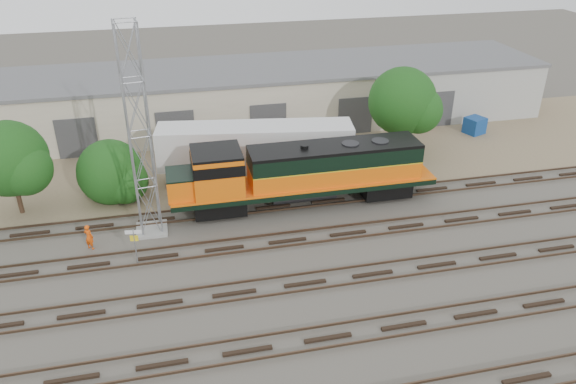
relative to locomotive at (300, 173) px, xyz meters
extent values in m
plane|color=#47423A|center=(-1.87, -6.00, -2.52)|extent=(140.00, 140.00, 0.00)
cube|color=#726047|center=(-1.87, 9.00, -2.51)|extent=(80.00, 16.00, 0.02)
cube|color=black|center=(-1.87, -13.50, -2.45)|extent=(80.00, 2.40, 0.14)
cube|color=#4C3828|center=(-1.87, -14.25, -2.31)|extent=(80.00, 0.08, 0.14)
cube|color=#4C3828|center=(-1.87, -12.75, -2.31)|extent=(80.00, 0.08, 0.14)
cube|color=black|center=(-1.87, -9.00, -2.45)|extent=(80.00, 2.40, 0.14)
cube|color=#4C3828|center=(-1.87, -9.75, -2.31)|extent=(80.00, 0.08, 0.14)
cube|color=#4C3828|center=(-1.87, -8.25, -2.31)|extent=(80.00, 0.08, 0.14)
cube|color=black|center=(-1.87, -4.50, -2.45)|extent=(80.00, 2.40, 0.14)
cube|color=#4C3828|center=(-1.87, -5.25, -2.31)|extent=(80.00, 0.08, 0.14)
cube|color=#4C3828|center=(-1.87, -3.75, -2.31)|extent=(80.00, 0.08, 0.14)
cube|color=black|center=(-1.87, 0.00, -2.45)|extent=(80.00, 2.40, 0.14)
cube|color=#4C3828|center=(-1.87, -0.75, -2.31)|extent=(80.00, 0.08, 0.14)
cube|color=#4C3828|center=(-1.87, 0.75, -2.31)|extent=(80.00, 0.08, 0.14)
cube|color=beige|center=(-1.87, 17.00, -0.02)|extent=(58.00, 10.00, 5.00)
cube|color=#59595B|center=(-1.87, 17.00, 2.63)|extent=(58.40, 10.40, 0.30)
cube|color=#999993|center=(20.13, 11.95, -0.02)|extent=(14.00, 0.10, 5.00)
cube|color=#333335|center=(-15.87, 11.94, -0.82)|extent=(3.20, 0.12, 3.40)
cube|color=#333335|center=(-7.87, 11.94, -0.82)|extent=(3.20, 0.12, 3.40)
cube|color=#333335|center=(0.13, 11.94, -0.82)|extent=(3.20, 0.12, 3.40)
cube|color=#333335|center=(8.13, 11.94, -0.82)|extent=(3.20, 0.12, 3.40)
cube|color=#333335|center=(16.13, 11.94, -0.82)|extent=(3.20, 0.12, 3.40)
cube|color=black|center=(-5.61, 0.00, -1.71)|extent=(3.45, 2.59, 1.08)
cube|color=black|center=(6.26, 0.00, -1.71)|extent=(3.45, 2.59, 1.08)
cube|color=black|center=(0.32, 0.00, -0.98)|extent=(18.34, 3.24, 0.38)
cylinder|color=black|center=(0.32, 0.00, -1.65)|extent=(4.53, 1.19, 1.19)
cube|color=#E65F0A|center=(2.48, 0.00, -0.14)|extent=(11.87, 2.81, 1.29)
cube|color=black|center=(2.48, 0.00, 1.05)|extent=(11.87, 2.81, 1.08)
cube|color=black|center=(2.48, 0.00, 1.69)|extent=(11.87, 2.81, 0.22)
cube|color=#E65F0A|center=(-5.61, 0.00, 0.61)|extent=(3.24, 3.24, 2.81)
cube|color=black|center=(-5.61, 0.00, 2.10)|extent=(3.24, 3.24, 0.17)
cube|color=#E65F0A|center=(-8.09, 0.00, -0.03)|extent=(1.73, 2.59, 1.51)
cube|color=gray|center=(-10.19, -1.27, -2.42)|extent=(1.98, 1.98, 0.20)
cylinder|color=gray|center=(-10.79, -0.67, 4.26)|extent=(0.10, 0.10, 13.17)
cylinder|color=gray|center=(-9.58, -0.67, 4.26)|extent=(0.10, 0.10, 13.17)
cylinder|color=gray|center=(-10.79, -1.87, 4.26)|extent=(0.10, 0.10, 13.17)
cylinder|color=gray|center=(-9.58, -1.87, 4.26)|extent=(0.10, 0.10, 13.17)
cylinder|color=gray|center=(-11.06, -4.79, -1.36)|extent=(0.07, 0.07, 2.33)
cube|color=white|center=(-11.06, -4.79, -0.36)|extent=(0.95, 0.18, 0.23)
cube|color=yellow|center=(-11.06, -4.79, -0.78)|extent=(0.48, 0.11, 0.37)
imported|color=#E84E0C|center=(-13.90, -2.53, -1.69)|extent=(0.73, 0.68, 1.68)
cube|color=silver|center=(-2.27, 4.53, 0.41)|extent=(14.67, 5.07, 2.99)
cube|color=black|center=(3.31, 3.66, -1.97)|extent=(3.05, 3.15, 1.11)
cube|color=black|center=(-7.92, 4.29, -1.80)|extent=(0.17, 0.17, 1.44)
cube|color=black|center=(-7.58, 6.48, -1.80)|extent=(0.17, 0.17, 1.44)
cube|color=navy|center=(18.86, 9.58, -1.77)|extent=(2.03, 1.98, 1.50)
cube|color=maroon|center=(14.96, 12.47, -1.82)|extent=(1.71, 1.63, 1.40)
cylinder|color=#382619|center=(-18.87, 3.16, -1.37)|extent=(0.32, 0.32, 2.32)
sphere|color=#134213|center=(-18.87, 3.16, 1.56)|extent=(5.05, 5.05, 5.05)
sphere|color=#134213|center=(-17.86, 2.40, 1.05)|extent=(3.54, 3.54, 3.54)
cylinder|color=#382619|center=(-12.76, 3.97, -2.31)|extent=(0.32, 0.32, 0.42)
sphere|color=#134213|center=(-12.76, 3.97, -0.47)|extent=(4.66, 4.66, 4.66)
sphere|color=#134213|center=(-11.83, 3.27, -0.94)|extent=(3.26, 3.26, 3.26)
cylinder|color=#382619|center=(10.18, 6.72, -1.15)|extent=(0.32, 0.32, 2.75)
sphere|color=#134213|center=(10.18, 6.72, 2.14)|extent=(5.49, 5.49, 5.49)
sphere|color=#134213|center=(11.28, 5.90, 1.59)|extent=(3.84, 3.84, 3.84)
camera|label=1|loc=(-8.44, -33.55, 16.80)|focal=35.00mm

